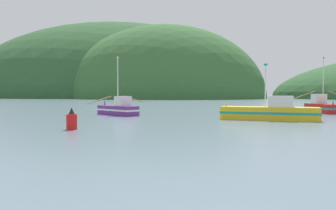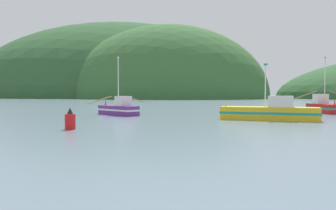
{
  "view_description": "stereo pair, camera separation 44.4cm",
  "coord_description": "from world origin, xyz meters",
  "px_view_note": "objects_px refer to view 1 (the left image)",
  "views": [
    {
      "loc": [
        12.17,
        -3.45,
        2.73
      ],
      "look_at": [
        2.05,
        31.22,
        1.4
      ],
      "focal_mm": 35.01,
      "sensor_mm": 36.0,
      "label": 1
    },
    {
      "loc": [
        12.6,
        -3.32,
        2.73
      ],
      "look_at": [
        2.05,
        31.22,
        1.4
      ],
      "focal_mm": 35.01,
      "sensor_mm": 36.0,
      "label": 2
    }
  ],
  "objects_px": {
    "fishing_boat_red": "(321,107)",
    "channel_buoy": "(72,120)",
    "fishing_boat_yellow": "(270,112)",
    "fishing_boat_purple": "(118,109)"
  },
  "relations": [
    {
      "from": "fishing_boat_red",
      "to": "channel_buoy",
      "type": "height_order",
      "value": "fishing_boat_red"
    },
    {
      "from": "fishing_boat_yellow",
      "to": "channel_buoy",
      "type": "xyz_separation_m",
      "value": [
        -14.4,
        -13.22,
        -0.15
      ]
    },
    {
      "from": "fishing_boat_red",
      "to": "fishing_boat_yellow",
      "type": "height_order",
      "value": "fishing_boat_red"
    },
    {
      "from": "fishing_boat_purple",
      "to": "fishing_boat_red",
      "type": "xyz_separation_m",
      "value": [
        24.77,
        12.13,
        0.09
      ]
    },
    {
      "from": "fishing_boat_purple",
      "to": "channel_buoy",
      "type": "height_order",
      "value": "fishing_boat_purple"
    },
    {
      "from": "channel_buoy",
      "to": "fishing_boat_yellow",
      "type": "bearing_deg",
      "value": 42.57
    },
    {
      "from": "fishing_boat_yellow",
      "to": "fishing_boat_red",
      "type": "bearing_deg",
      "value": -112.53
    },
    {
      "from": "fishing_boat_purple",
      "to": "channel_buoy",
      "type": "xyz_separation_m",
      "value": [
        3.45,
        -15.59,
        -0.1
      ]
    },
    {
      "from": "fishing_boat_purple",
      "to": "channel_buoy",
      "type": "distance_m",
      "value": 15.96
    },
    {
      "from": "fishing_boat_purple",
      "to": "fishing_boat_yellow",
      "type": "distance_m",
      "value": 18.0
    }
  ]
}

